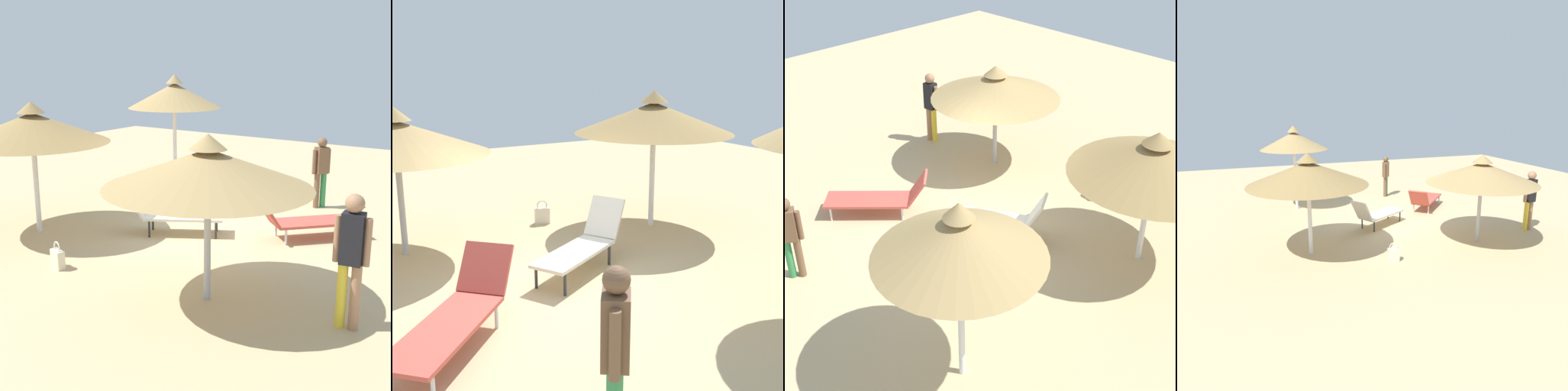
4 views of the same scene
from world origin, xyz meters
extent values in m
cube|color=tan|center=(0.00, 0.00, -0.05)|extent=(24.00, 24.00, 0.10)
cylinder|color=#B2B2B7|center=(-1.49, 2.31, 1.00)|extent=(0.10, 0.10, 2.01)
cone|color=tan|center=(-1.49, 2.31, 1.93)|extent=(2.93, 2.93, 0.54)
cone|color=tan|center=(-1.49, 2.31, 2.30)|extent=(0.53, 0.53, 0.22)
cylinder|color=white|center=(2.69, -2.61, 1.22)|extent=(0.09, 0.09, 2.43)
cone|color=tan|center=(2.69, -2.61, 2.43)|extent=(2.31, 2.31, 0.61)
cone|color=tan|center=(2.69, -2.61, 2.84)|extent=(0.42, 0.42, 0.22)
cylinder|color=white|center=(2.97, 1.59, 1.09)|extent=(0.10, 0.10, 2.18)
cone|color=#997A47|center=(2.97, 1.59, 2.07)|extent=(2.95, 2.95, 0.57)
cone|color=#997A47|center=(2.97, 1.59, 2.46)|extent=(0.53, 0.53, 0.22)
cube|color=#CC4C3F|center=(-1.76, -1.14, 0.33)|extent=(1.65, 1.68, 0.05)
cylinder|color=silver|center=(-2.07, -1.84, 0.15)|extent=(0.04, 0.04, 0.30)
cylinder|color=silver|center=(-2.45, -1.48, 0.15)|extent=(0.04, 0.04, 0.30)
cylinder|color=silver|center=(-1.07, -0.80, 0.15)|extent=(0.04, 0.04, 0.30)
cylinder|color=silver|center=(-1.45, -0.43, 0.15)|extent=(0.04, 0.04, 0.30)
cube|color=#CC4C3F|center=(-1.04, -0.39, 0.62)|extent=(0.72, 0.72, 0.55)
cube|color=silver|center=(0.49, 0.12, 0.36)|extent=(1.61, 1.26, 0.05)
cylinder|color=#2D2D33|center=(0.05, -0.41, 0.17)|extent=(0.04, 0.04, 0.33)
cylinder|color=#2D2D33|center=(-0.19, 0.00, 0.17)|extent=(0.04, 0.04, 0.33)
cylinder|color=#2D2D33|center=(1.16, 0.23, 0.17)|extent=(0.04, 0.04, 0.33)
cylinder|color=#2D2D33|center=(0.92, 0.64, 0.17)|extent=(0.04, 0.04, 0.33)
cube|color=silver|center=(1.29, 0.58, 0.67)|extent=(0.60, 0.67, 0.60)
cylinder|color=#338C4C|center=(-1.02, -3.29, 0.40)|extent=(0.13, 0.13, 0.80)
cylinder|color=brown|center=(-0.92, -3.15, 0.40)|extent=(0.13, 0.13, 0.80)
cube|color=brown|center=(-0.97, -3.22, 1.10)|extent=(0.34, 0.35, 0.60)
cylinder|color=brown|center=(-0.87, -3.07, 1.07)|extent=(0.09, 0.09, 0.55)
cylinder|color=yellow|center=(-3.36, 2.03, 0.44)|extent=(0.13, 0.13, 0.89)
cylinder|color=#A57554|center=(-3.53, 2.01, 0.44)|extent=(0.13, 0.13, 0.89)
cube|color=black|center=(-3.45, 2.02, 1.22)|extent=(0.30, 0.25, 0.66)
sphere|color=#A57554|center=(-3.45, 2.02, 1.67)|extent=(0.24, 0.24, 0.24)
cylinder|color=#A57554|center=(-3.27, 2.04, 1.20)|extent=(0.09, 0.09, 0.61)
cylinder|color=#A57554|center=(-3.63, 1.99, 1.20)|extent=(0.09, 0.09, 0.61)
cube|color=beige|center=(1.18, 2.72, 0.16)|extent=(0.31, 0.20, 0.31)
torus|color=beige|center=(1.18, 2.72, 0.36)|extent=(0.21, 0.08, 0.21)
camera|label=1|loc=(-5.45, 8.43, 3.45)|focal=50.27mm
camera|label=2|loc=(-2.95, -6.22, 3.07)|focal=48.06mm
camera|label=3|loc=(7.08, -6.53, 6.69)|focal=53.41mm
camera|label=4|loc=(4.46, 10.36, 3.76)|focal=34.04mm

